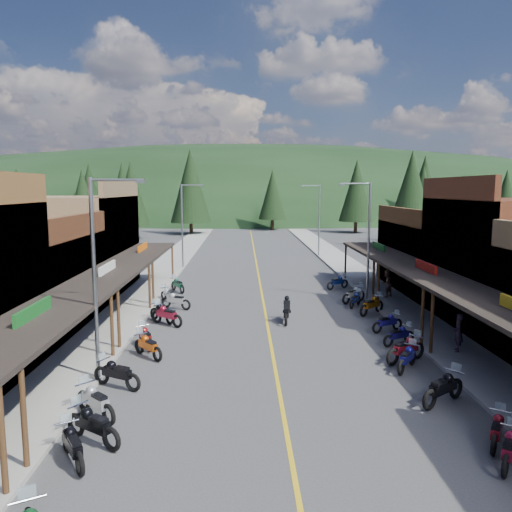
{
  "coord_description": "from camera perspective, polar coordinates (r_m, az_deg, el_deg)",
  "views": [
    {
      "loc": [
        -1.34,
        -25.13,
        7.58
      ],
      "look_at": [
        -0.46,
        8.62,
        3.0
      ],
      "focal_mm": 35.0,
      "sensor_mm": 36.0,
      "label": 1
    }
  ],
  "objects": [
    {
      "name": "bike_east_10",
      "position": [
        32.8,
        11.28,
        -4.82
      ],
      "size": [
        1.51,
        1.95,
        1.08
      ],
      "primitive_type": null,
      "rotation": [
        0.0,
        0.0,
        -0.53
      ],
      "color": "navy",
      "rests_on": "ground"
    },
    {
      "name": "bike_west_12",
      "position": [
        37.23,
        -8.94,
        -3.18
      ],
      "size": [
        1.68,
        2.14,
        1.19
      ],
      "primitive_type": null,
      "rotation": [
        0.0,
        0.0,
        0.55
      ],
      "color": "#0E462F",
      "rests_on": "ground"
    },
    {
      "name": "bike_west_2",
      "position": [
        15.56,
        -20.23,
        -19.48
      ],
      "size": [
        1.68,
        2.11,
        1.18
      ],
      "primitive_type": null,
      "rotation": [
        0.0,
        0.0,
        0.56
      ],
      "color": "black",
      "rests_on": "ground"
    },
    {
      "name": "bike_east_7",
      "position": [
        25.48,
        16.02,
        -8.6
      ],
      "size": [
        1.99,
        1.44,
        1.09
      ],
      "primitive_type": null,
      "rotation": [
        0.0,
        0.0,
        -1.09
      ],
      "color": "navy",
      "rests_on": "ground"
    },
    {
      "name": "bike_west_5",
      "position": [
        20.24,
        -15.64,
        -12.66
      ],
      "size": [
        2.28,
        1.7,
        1.26
      ],
      "primitive_type": null,
      "rotation": [
        0.0,
        0.0,
        1.07
      ],
      "color": "black",
      "rests_on": "ground"
    },
    {
      "name": "bike_west_7",
      "position": [
        24.75,
        -12.49,
        -8.92
      ],
      "size": [
        1.48,
        2.08,
        1.14
      ],
      "primitive_type": null,
      "rotation": [
        0.0,
        0.0,
        0.46
      ],
      "color": "maroon",
      "rests_on": "ground"
    },
    {
      "name": "bike_west_4",
      "position": [
        17.98,
        -17.88,
        -15.38
      ],
      "size": [
        2.11,
        2.08,
        1.27
      ],
      "primitive_type": null,
      "rotation": [
        0.0,
        0.0,
        0.8
      ],
      "color": "#A1A2A6",
      "rests_on": "ground"
    },
    {
      "name": "bike_east_4",
      "position": [
        19.32,
        20.63,
        -13.79
      ],
      "size": [
        2.3,
        1.96,
        1.31
      ],
      "primitive_type": null,
      "rotation": [
        0.0,
        0.0,
        -0.95
      ],
      "color": "black",
      "rests_on": "ground"
    },
    {
      "name": "pine_3",
      "position": [
        91.29,
        1.88,
        7.03
      ],
      "size": [
        5.04,
        5.04,
        11.0
      ],
      "color": "black",
      "rests_on": "ground"
    },
    {
      "name": "bike_east_9",
      "position": [
        31.06,
        13.09,
        -5.37
      ],
      "size": [
        2.21,
        2.07,
        1.3
      ],
      "primitive_type": null,
      "rotation": [
        0.0,
        0.0,
        -0.85
      ],
      "color": "#9A550B",
      "rests_on": "ground"
    },
    {
      "name": "bike_east_3",
      "position": [
        17.17,
        25.85,
        -17.3
      ],
      "size": [
        1.56,
        1.9,
        1.07
      ],
      "primitive_type": null,
      "rotation": [
        0.0,
        0.0,
        -0.59
      ],
      "color": "maroon",
      "rests_on": "ground"
    },
    {
      "name": "pine_7",
      "position": [
        105.68,
        -18.5,
        7.15
      ],
      "size": [
        5.88,
        5.88,
        12.5
      ],
      "color": "black",
      "rests_on": "ground"
    },
    {
      "name": "streetlight_2",
      "position": [
        34.29,
        12.52,
        2.32
      ],
      "size": [
        2.16,
        0.18,
        8.0
      ],
      "color": "gray",
      "rests_on": "ground"
    },
    {
      "name": "bike_east_5",
      "position": [
        22.22,
        16.89,
        -10.97
      ],
      "size": [
        1.76,
        2.06,
        1.17
      ],
      "primitive_type": null,
      "rotation": [
        0.0,
        0.0,
        -0.63
      ],
      "color": "navy",
      "rests_on": "ground"
    },
    {
      "name": "bike_west_10",
      "position": [
        32.03,
        -9.15,
        -4.95
      ],
      "size": [
        2.21,
        1.61,
        1.21
      ],
      "primitive_type": null,
      "rotation": [
        0.0,
        0.0,
        1.09
      ],
      "color": "#A9A9AE",
      "rests_on": "ground"
    },
    {
      "name": "bike_east_11",
      "position": [
        33.96,
        11.11,
        -4.24
      ],
      "size": [
        2.17,
        1.94,
        1.25
      ],
      "primitive_type": null,
      "rotation": [
        0.0,
        0.0,
        -0.89
      ],
      "color": "#9C9DA1",
      "rests_on": "ground"
    },
    {
      "name": "pine_4",
      "position": [
        87.3,
        11.41,
        7.35
      ],
      "size": [
        5.88,
        5.88,
        12.5
      ],
      "color": "black",
      "rests_on": "ground"
    },
    {
      "name": "pine_9",
      "position": [
        74.58,
        18.5,
        6.41
      ],
      "size": [
        4.93,
        4.93,
        10.8
      ],
      "color": "black",
      "rests_on": "ground"
    },
    {
      "name": "bike_east_8",
      "position": [
        27.61,
        14.79,
        -7.27
      ],
      "size": [
        2.05,
        1.45,
        1.12
      ],
      "primitive_type": null,
      "rotation": [
        0.0,
        0.0,
        -1.11
      ],
      "color": "navy",
      "rests_on": "ground"
    },
    {
      "name": "ground",
      "position": [
        26.28,
        1.52,
        -9.04
      ],
      "size": [
        220.0,
        220.0,
        0.0
      ],
      "primitive_type": "plane",
      "color": "#38383A",
      "rests_on": "ground"
    },
    {
      "name": "pedestrian_east_b",
      "position": [
        35.5,
        14.66,
        -3.03
      ],
      "size": [
        1.07,
        0.96,
        1.92
      ],
      "primitive_type": "imported",
      "rotation": [
        0.0,
        0.0,
        3.73
      ],
      "color": "brown",
      "rests_on": "sidewalk_east"
    },
    {
      "name": "streetlight_1",
      "position": [
        47.57,
        -8.28,
        3.89
      ],
      "size": [
        2.16,
        0.18,
        8.0
      ],
      "color": "gray",
      "rests_on": "ground"
    },
    {
      "name": "pine_5",
      "position": [
        103.36,
        18.68,
        7.55
      ],
      "size": [
        6.72,
        6.72,
        14.0
      ],
      "color": "black",
      "rests_on": "ground"
    },
    {
      "name": "bike_east_2",
      "position": [
        16.19,
        26.98,
        -18.87
      ],
      "size": [
        1.67,
        1.97,
        1.12
      ],
      "primitive_type": null,
      "rotation": [
        0.0,
        0.0,
        -0.62
      ],
      "color": "maroon",
      "rests_on": "ground"
    },
    {
      "name": "bike_west_11",
      "position": [
        34.23,
        -9.96,
        -4.26
      ],
      "size": [
        1.68,
        1.86,
        1.08
      ],
      "primitive_type": null,
      "rotation": [
        0.0,
        0.0,
        0.68
      ],
      "color": "#AFAFB5",
      "rests_on": "ground"
    },
    {
      "name": "shop_east_3",
      "position": [
        39.75,
        20.84,
        -0.08
      ],
      "size": [
        10.9,
        10.2,
        6.2
      ],
      "color": "#4C2D16",
      "rests_on": "ground"
    },
    {
      "name": "pine_1",
      "position": [
        97.79,
        -15.0,
        7.27
      ],
      "size": [
        5.88,
        5.88,
        12.5
      ],
      "color": "black",
      "rests_on": "ground"
    },
    {
      "name": "streetlight_0",
      "position": [
        20.18,
        -17.63,
        -1.53
      ],
      "size": [
        2.16,
        0.18,
        8.0
      ],
      "color": "gray",
      "rests_on": "ground"
    },
    {
      "name": "ridge_hill",
      "position": [
        160.31,
        -1.01,
        5.02
      ],
      "size": [
        310.0,
        140.0,
        60.0
      ],
      "primitive_type": "ellipsoid",
      "color": "black",
      "rests_on": "ground"
    },
    {
      "name": "pine_6",
      "position": [
        100.93,
        26.66,
        6.29
      ],
      "size": [
        5.04,
        5.04,
        11.0
      ],
      "color": "black",
      "rests_on": "ground"
    },
    {
      "name": "bike_west_8",
      "position": [
        28.34,
        -10.18,
        -6.53
      ],
      "size": [
        2.29,
        2.04,
        1.32
      ],
      "primitive_type": null,
      "rotation": [
        0.0,
        0.0,
        0.9
      ],
      "color": "maroon",
      "rests_on": "ground"
    },
    {
      "name": "bike_west_9",
      "position": [
        29.11,
        -10.73,
        -6.27
      ],
      "size": [
        2.0,
        2.02,
        1.22
      ],
      "primitive_type": null,
      "rotation": [
        0.0,
        0.0,
        0.78
      ],
      "color": "black",
      "rests_on": "ground"
    },
    {
      "name": "pine_0",
      "position": [
        95.33,
        -25.57,
        6.32
      ],
      "size": [
        5.04,
        5.04,
        11.0
      ],
      "color": "black",
      "rests_on": "ground"
    },
    {
      "name": "centerline",
      "position": [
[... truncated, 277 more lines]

